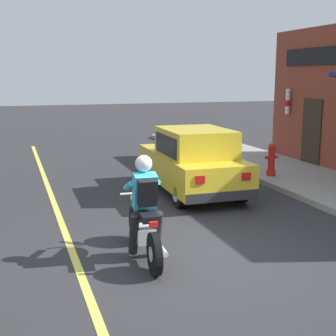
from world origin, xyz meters
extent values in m
plane|color=#2B2B2D|center=(0.00, 0.00, 0.00)|extent=(80.00, 80.00, 0.00)
cube|color=gray|center=(4.78, 3.00, 0.07)|extent=(2.60, 22.00, 0.14)
cube|color=#D1C64C|center=(-1.80, 3.00, 0.00)|extent=(0.12, 19.80, 0.01)
cube|color=#2D2319|center=(6.06, 5.56, 1.05)|extent=(0.04, 0.90, 2.10)
cylinder|color=white|center=(5.98, 6.80, 1.90)|extent=(0.14, 0.14, 0.70)
cylinder|color=red|center=(5.98, 6.80, 1.90)|extent=(0.15, 0.15, 0.20)
sphere|color=silver|center=(5.98, 6.80, 2.30)|extent=(0.16, 0.16, 0.16)
cylinder|color=black|center=(-0.72, 0.92, 0.31)|extent=(0.14, 0.62, 0.62)
cylinder|color=silver|center=(-0.72, 0.92, 0.31)|extent=(0.13, 0.22, 0.22)
cylinder|color=black|center=(-0.80, -0.47, 0.31)|extent=(0.14, 0.62, 0.62)
cylinder|color=silver|center=(-0.80, -0.47, 0.31)|extent=(0.13, 0.22, 0.22)
cube|color=silver|center=(-0.76, 0.18, 0.39)|extent=(0.30, 0.42, 0.24)
ellipsoid|color=#196B33|center=(-0.75, 0.43, 0.80)|extent=(0.33, 0.54, 0.24)
cube|color=black|center=(-0.78, -0.05, 0.76)|extent=(0.29, 0.57, 0.10)
cylinder|color=silver|center=(-0.72, 0.82, 0.62)|extent=(0.09, 0.33, 0.68)
cylinder|color=silver|center=(-0.73, 0.70, 0.91)|extent=(0.56, 0.07, 0.04)
sphere|color=silver|center=(-0.72, 0.87, 0.79)|extent=(0.16, 0.16, 0.16)
cylinder|color=silver|center=(-0.63, -0.23, 0.29)|extent=(0.11, 0.55, 0.08)
cube|color=red|center=(-0.80, -0.42, 0.73)|extent=(0.12, 0.07, 0.08)
cylinder|color=black|center=(-0.95, 0.12, 0.43)|extent=(0.16, 0.36, 0.71)
cylinder|color=black|center=(-0.59, 0.09, 0.43)|extent=(0.16, 0.36, 0.71)
cube|color=#33B2D1|center=(-0.77, 0.13, 1.08)|extent=(0.36, 0.35, 0.57)
cylinder|color=#33B2D1|center=(-0.95, 0.38, 1.12)|extent=(0.12, 0.52, 0.26)
cylinder|color=#33B2D1|center=(-0.55, 0.35, 1.12)|extent=(0.12, 0.52, 0.26)
sphere|color=silver|center=(-0.76, 0.19, 1.49)|extent=(0.26, 0.26, 0.26)
cube|color=black|center=(-0.78, -0.03, 1.10)|extent=(0.29, 0.26, 0.42)
cylinder|color=black|center=(0.77, 5.06, 0.30)|extent=(0.19, 0.60, 0.60)
cylinder|color=silver|center=(0.77, 5.06, 0.30)|extent=(0.21, 0.33, 0.33)
cylinder|color=black|center=(2.21, 5.03, 0.30)|extent=(0.19, 0.60, 0.60)
cylinder|color=silver|center=(2.21, 5.03, 0.30)|extent=(0.21, 0.33, 0.33)
cylinder|color=black|center=(0.72, 2.66, 0.30)|extent=(0.19, 0.60, 0.60)
cylinder|color=silver|center=(0.72, 2.66, 0.30)|extent=(0.21, 0.33, 0.33)
cylinder|color=black|center=(2.16, 2.63, 0.30)|extent=(0.19, 0.60, 0.60)
cylinder|color=silver|center=(2.16, 2.63, 0.30)|extent=(0.21, 0.33, 0.33)
cube|color=gold|center=(1.46, 3.84, 0.60)|extent=(1.72, 3.73, 0.70)
cube|color=gold|center=(1.46, 3.59, 1.24)|extent=(1.48, 1.93, 0.66)
cube|color=black|center=(1.48, 4.46, 1.19)|extent=(1.33, 0.38, 0.51)
cube|color=black|center=(0.73, 3.61, 1.22)|extent=(0.06, 1.52, 0.46)
cube|color=black|center=(2.18, 3.58, 1.22)|extent=(0.06, 1.52, 0.46)
cube|color=silver|center=(0.99, 5.71, 0.72)|extent=(0.24, 0.05, 0.14)
cube|color=red|center=(0.91, 1.99, 0.74)|extent=(0.20, 0.04, 0.16)
cube|color=silver|center=(2.01, 5.69, 0.72)|extent=(0.24, 0.05, 0.14)
cube|color=red|center=(1.93, 1.97, 0.74)|extent=(0.20, 0.04, 0.16)
cube|color=#28282B|center=(1.50, 5.67, 0.35)|extent=(1.61, 0.15, 0.20)
cube|color=#28282B|center=(1.42, 2.01, 0.35)|extent=(1.61, 0.15, 0.20)
cylinder|color=red|center=(3.95, 4.33, 0.22)|extent=(0.24, 0.24, 0.16)
cylinder|color=red|center=(3.95, 4.33, 0.59)|extent=(0.18, 0.18, 0.58)
sphere|color=red|center=(3.95, 4.33, 0.92)|extent=(0.20, 0.20, 0.20)
cylinder|color=red|center=(3.82, 4.33, 0.64)|extent=(0.10, 0.08, 0.08)
cylinder|color=red|center=(4.08, 4.33, 0.64)|extent=(0.10, 0.08, 0.08)
camera|label=1|loc=(-2.62, -6.43, 2.78)|focal=50.00mm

